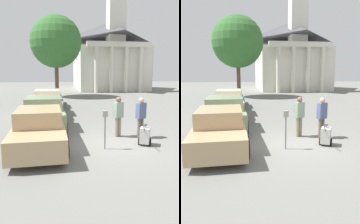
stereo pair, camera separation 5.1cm
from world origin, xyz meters
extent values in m
plane|color=slate|center=(0.00, 0.00, 0.00)|extent=(120.00, 120.00, 0.00)
cube|color=tan|center=(-2.71, 0.22, 0.56)|extent=(1.95, 4.83, 0.70)
cube|color=tan|center=(-2.71, 0.03, 1.19)|extent=(1.64, 2.06, 0.56)
cylinder|color=black|center=(-3.64, 1.67, 0.37)|extent=(0.20, 0.75, 0.74)
cylinder|color=black|center=(-1.89, 1.72, 0.37)|extent=(0.20, 0.75, 0.74)
cylinder|color=black|center=(-3.54, -1.29, 0.37)|extent=(0.20, 0.75, 0.74)
cylinder|color=black|center=(-1.79, -1.23, 0.37)|extent=(0.20, 0.75, 0.74)
cube|color=gray|center=(-2.71, 3.14, 0.60)|extent=(2.10, 5.14, 0.82)
cube|color=gray|center=(-2.71, 2.94, 1.29)|extent=(1.77, 2.19, 0.58)
cylinder|color=black|center=(-3.71, 4.68, 0.34)|extent=(0.20, 0.69, 0.68)
cylinder|color=black|center=(-1.82, 4.75, 0.34)|extent=(0.20, 0.69, 0.68)
cylinder|color=black|center=(-3.61, 1.54, 0.34)|extent=(0.20, 0.69, 0.68)
cylinder|color=black|center=(-1.71, 1.60, 0.34)|extent=(0.20, 0.69, 0.68)
cube|color=beige|center=(-2.71, 7.10, 0.61)|extent=(2.00, 5.23, 0.84)
cube|color=beige|center=(-2.71, 6.89, 1.33)|extent=(1.68, 2.22, 0.60)
cylinder|color=black|center=(-3.66, 8.67, 0.35)|extent=(0.20, 0.70, 0.70)
cylinder|color=black|center=(-1.87, 8.73, 0.35)|extent=(0.20, 0.70, 0.70)
cylinder|color=black|center=(-3.56, 5.47, 0.35)|extent=(0.20, 0.70, 0.70)
cylinder|color=black|center=(-1.76, 5.53, 0.35)|extent=(0.20, 0.70, 0.70)
cube|color=#23666B|center=(-2.71, 10.28, 0.58)|extent=(2.06, 5.21, 0.76)
cube|color=#23666B|center=(-2.71, 10.07, 1.20)|extent=(1.73, 2.22, 0.46)
cylinder|color=black|center=(-3.69, 11.84, 0.37)|extent=(0.20, 0.75, 0.74)
cylinder|color=black|center=(-1.84, 11.90, 0.37)|extent=(0.20, 0.75, 0.74)
cylinder|color=black|center=(-3.58, 8.65, 0.37)|extent=(0.20, 0.75, 0.74)
cylinder|color=black|center=(-1.74, 8.71, 0.37)|extent=(0.20, 0.75, 0.74)
cylinder|color=slate|center=(-0.35, -0.50, 0.60)|extent=(0.05, 0.05, 1.20)
cube|color=gray|center=(-0.35, -0.50, 1.31)|extent=(0.18, 0.09, 0.22)
cylinder|color=gray|center=(0.64, 1.04, 0.42)|extent=(0.14, 0.14, 0.84)
cylinder|color=gray|center=(0.49, 0.96, 0.42)|extent=(0.14, 0.14, 0.84)
cube|color=gray|center=(0.56, 1.00, 1.18)|extent=(0.47, 0.39, 0.67)
sphere|color=brown|center=(0.56, 1.00, 1.63)|extent=(0.23, 0.23, 0.23)
cylinder|color=#665B4C|center=(1.54, 0.74, 0.42)|extent=(0.14, 0.14, 0.84)
cylinder|color=#665B4C|center=(1.39, 0.67, 0.42)|extent=(0.14, 0.14, 0.84)
cube|color=#4C597F|center=(1.46, 0.70, 1.17)|extent=(0.47, 0.38, 0.67)
sphere|color=tan|center=(1.46, 0.70, 1.62)|extent=(0.23, 0.23, 0.23)
cube|color=#B2B2AD|center=(1.27, -0.28, 0.38)|extent=(0.53, 0.56, 0.60)
cone|color=#59595B|center=(1.27, -0.28, 0.76)|extent=(0.18, 0.18, 0.16)
cylinder|color=#4C4C4C|center=(1.05, -0.70, 0.78)|extent=(0.31, 0.53, 0.43)
cylinder|color=black|center=(1.09, -0.18, 0.14)|extent=(0.18, 0.27, 0.28)
cylinder|color=black|center=(1.46, -0.38, 0.14)|extent=(0.18, 0.27, 0.28)
cube|color=silver|center=(6.54, 30.11, 3.31)|extent=(10.69, 14.27, 6.61)
pyramid|color=#424247|center=(6.54, 30.11, 9.59)|extent=(10.91, 14.56, 2.98)
cylinder|color=silver|center=(3.33, 22.38, 3.14)|extent=(0.56, 0.56, 6.28)
cylinder|color=silver|center=(5.47, 22.38, 3.14)|extent=(0.56, 0.56, 6.28)
cylinder|color=silver|center=(7.61, 22.38, 3.14)|extent=(0.56, 0.56, 6.28)
cylinder|color=silver|center=(9.75, 22.38, 3.14)|extent=(0.56, 0.56, 6.28)
cube|color=silver|center=(6.54, 22.38, 6.63)|extent=(9.09, 0.70, 0.70)
cube|color=silver|center=(6.54, 24.48, 12.31)|extent=(2.40, 2.40, 11.40)
cylinder|color=brown|center=(-2.11, 17.94, 1.87)|extent=(0.44, 0.44, 3.73)
sphere|color=#33662D|center=(-2.11, 17.94, 6.21)|extent=(5.83, 5.83, 5.83)
camera|label=1|loc=(-1.98, -7.98, 2.75)|focal=35.00mm
camera|label=2|loc=(-1.93, -7.99, 2.75)|focal=35.00mm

